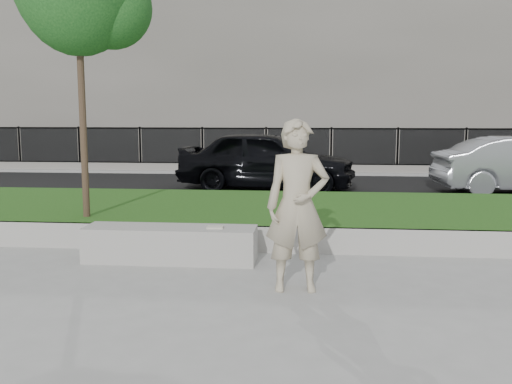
# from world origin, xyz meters

# --- Properties ---
(ground) EXTENTS (90.00, 90.00, 0.00)m
(ground) POSITION_xyz_m (0.00, 0.00, 0.00)
(ground) COLOR gray
(ground) RESTS_ON ground
(grass_bank) EXTENTS (34.00, 4.00, 0.40)m
(grass_bank) POSITION_xyz_m (0.00, 3.00, 0.20)
(grass_bank) COLOR #11380E
(grass_bank) RESTS_ON ground
(grass_kerb) EXTENTS (34.00, 0.08, 0.40)m
(grass_kerb) POSITION_xyz_m (0.00, 1.04, 0.20)
(grass_kerb) COLOR gray
(grass_kerb) RESTS_ON ground
(street) EXTENTS (34.00, 7.00, 0.04)m
(street) POSITION_xyz_m (0.00, 8.50, 0.02)
(street) COLOR black
(street) RESTS_ON ground
(far_pavement) EXTENTS (34.00, 3.00, 0.12)m
(far_pavement) POSITION_xyz_m (0.00, 13.00, 0.06)
(far_pavement) COLOR gray
(far_pavement) RESTS_ON ground
(iron_fence) EXTENTS (32.00, 0.30, 1.50)m
(iron_fence) POSITION_xyz_m (0.00, 12.00, 0.54)
(iron_fence) COLOR slate
(iron_fence) RESTS_ON far_pavement
(building_facade) EXTENTS (34.00, 10.00, 10.00)m
(building_facade) POSITION_xyz_m (0.00, 20.00, 5.00)
(building_facade) COLOR #656158
(building_facade) RESTS_ON ground
(stone_bench) EXTENTS (2.44, 0.61, 0.50)m
(stone_bench) POSITION_xyz_m (-1.04, 0.40, 0.25)
(stone_bench) COLOR gray
(stone_bench) RESTS_ON ground
(man) EXTENTS (0.79, 0.56, 2.03)m
(man) POSITION_xyz_m (0.78, -0.76, 1.02)
(man) COLOR #B4A88B
(man) RESTS_ON ground
(book) EXTENTS (0.23, 0.17, 0.03)m
(book) POSITION_xyz_m (-0.39, 0.37, 0.51)
(book) COLOR beige
(book) RESTS_ON stone_bench
(car_dark) EXTENTS (4.89, 2.38, 1.61)m
(car_dark) POSITION_xyz_m (-0.25, 7.83, 0.84)
(car_dark) COLOR black
(car_dark) RESTS_ON street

